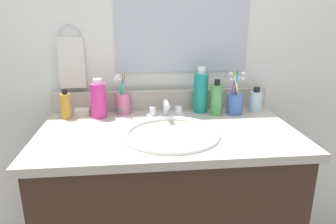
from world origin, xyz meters
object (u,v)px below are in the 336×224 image
object	(u,v)px
hand_towel	(72,63)
bottle_mouthwash_teal	(201,92)
cup_blue_plastic	(235,102)
soap_bar	(82,112)
bottle_oil_amber	(66,105)
bottle_soap_pink	(99,100)
bottle_toner_green	(216,99)
bottle_gel_clear	(256,101)
faucet	(166,112)
cup_pink	(123,102)

from	to	relation	value
hand_towel	bottle_mouthwash_teal	size ratio (longest dim) A/B	1.08
cup_blue_plastic	soap_bar	xyz separation A→B (m)	(-0.67, 0.06, -0.04)
hand_towel	bottle_oil_amber	world-z (taller)	hand_towel
bottle_mouthwash_teal	soap_bar	distance (m)	0.54
bottle_soap_pink	bottle_oil_amber	world-z (taller)	bottle_soap_pink
hand_towel	bottle_soap_pink	bearing A→B (deg)	-42.73
bottle_toner_green	bottle_gel_clear	bearing A→B (deg)	8.89
bottle_soap_pink	soap_bar	distance (m)	0.12
bottle_mouthwash_teal	bottle_gel_clear	bearing A→B (deg)	-3.42
cup_blue_plastic	bottle_oil_amber	bearing A→B (deg)	178.99
bottle_toner_green	bottle_oil_amber	distance (m)	0.64
bottle_soap_pink	cup_blue_plastic	distance (m)	0.59
hand_towel	faucet	distance (m)	0.47
bottle_toner_green	bottle_oil_amber	size ratio (longest dim) A/B	1.24
bottle_toner_green	hand_towel	bearing A→B (deg)	168.82
soap_bar	faucet	bearing A→B (deg)	-14.27
hand_towel	bottle_gel_clear	size ratio (longest dim) A/B	1.98
bottle_gel_clear	bottle_toner_green	distance (m)	0.19
hand_towel	bottle_soap_pink	distance (m)	0.21
hand_towel	bottle_oil_amber	xyz separation A→B (m)	(-0.02, -0.11, -0.16)
bottle_gel_clear	bottle_toner_green	bearing A→B (deg)	-171.11
bottle_mouthwash_teal	bottle_toner_green	distance (m)	0.08
bottle_gel_clear	soap_bar	world-z (taller)	bottle_gel_clear
cup_pink	soap_bar	bearing A→B (deg)	179.01
hand_towel	bottle_oil_amber	size ratio (longest dim) A/B	1.73
faucet	soap_bar	distance (m)	0.38
cup_pink	soap_bar	distance (m)	0.19
faucet	bottle_soap_pink	bearing A→B (deg)	171.11
bottle_gel_clear	bottle_toner_green	size ratio (longest dim) A/B	0.71
bottle_toner_green	cup_blue_plastic	size ratio (longest dim) A/B	0.81
bottle_soap_pink	soap_bar	xyz separation A→B (m)	(-0.08, 0.05, -0.06)
bottle_soap_pink	bottle_gel_clear	xyz separation A→B (m)	(0.70, 0.01, -0.03)
hand_towel	faucet	bearing A→B (deg)	-20.85
faucet	cup_blue_plastic	world-z (taller)	cup_blue_plastic
bottle_soap_pink	bottle_gel_clear	distance (m)	0.70
hand_towel	bottle_toner_green	xyz separation A→B (m)	(0.62, -0.12, -0.15)
bottle_soap_pink	bottle_toner_green	distance (m)	0.51
bottle_oil_amber	bottle_soap_pink	bearing A→B (deg)	0.27
bottle_oil_amber	soap_bar	distance (m)	0.09
cup_pink	bottle_toner_green	bearing A→B (deg)	-8.51
faucet	bottle_mouthwash_teal	xyz separation A→B (m)	(0.16, 0.07, 0.06)
bottle_gel_clear	bottle_oil_amber	world-z (taller)	bottle_oil_amber
bottle_gel_clear	bottle_toner_green	world-z (taller)	bottle_toner_green
bottle_toner_green	cup_pink	world-z (taller)	cup_pink
bottle_toner_green	soap_bar	world-z (taller)	bottle_toner_green
bottle_toner_green	bottle_oil_amber	xyz separation A→B (m)	(-0.64, 0.01, -0.01)
bottle_gel_clear	bottle_toner_green	xyz separation A→B (m)	(-0.19, -0.03, 0.02)
faucet	cup_blue_plastic	bearing A→B (deg)	5.66
bottle_gel_clear	cup_pink	world-z (taller)	cup_pink
bottle_oil_amber	cup_pink	world-z (taller)	cup_pink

